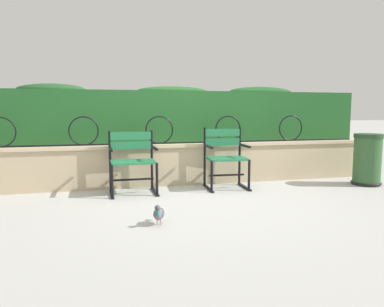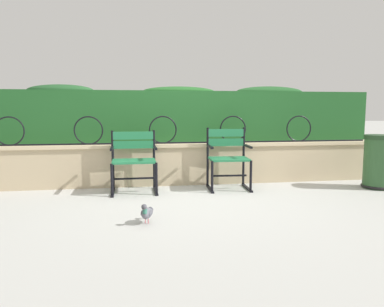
{
  "view_description": "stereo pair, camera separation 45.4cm",
  "coord_description": "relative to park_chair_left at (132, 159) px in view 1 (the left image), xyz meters",
  "views": [
    {
      "loc": [
        -1.23,
        -4.68,
        1.14
      ],
      "look_at": [
        0.0,
        0.12,
        0.55
      ],
      "focal_mm": 34.33,
      "sensor_mm": 36.0,
      "label": 1
    },
    {
      "loc": [
        -0.78,
        -4.77,
        1.14
      ],
      "look_at": [
        0.0,
        0.12,
        0.55
      ],
      "focal_mm": 34.33,
      "sensor_mm": 36.0,
      "label": 2
    }
  ],
  "objects": [
    {
      "name": "iron_arch_fence",
      "position": [
        0.5,
        0.39,
        0.35
      ],
      "size": [
        5.91,
        0.02,
        0.42
      ],
      "color": "black",
      "rests_on": "stone_wall"
    },
    {
      "name": "stone_wall",
      "position": [
        0.78,
        0.46,
        -0.14
      ],
      "size": [
        6.43,
        0.41,
        0.63
      ],
      "color": "tan",
      "rests_on": "ground"
    },
    {
      "name": "hedge_row",
      "position": [
        0.78,
        0.88,
        0.61
      ],
      "size": [
        6.3,
        0.49,
        0.9
      ],
      "color": "#1E5123",
      "rests_on": "stone_wall"
    },
    {
      "name": "park_chair_left",
      "position": [
        0.0,
        0.0,
        0.0
      ],
      "size": [
        0.63,
        0.53,
        0.85
      ],
      "color": "#237547",
      "rests_on": "ground"
    },
    {
      "name": "park_chair_right",
      "position": [
        1.35,
        0.01,
        0.0
      ],
      "size": [
        0.61,
        0.55,
        0.88
      ],
      "color": "#237547",
      "rests_on": "ground"
    },
    {
      "name": "trash_bin",
      "position": [
        3.52,
        -0.33,
        -0.09
      ],
      "size": [
        0.44,
        0.44,
        0.78
      ],
      "color": "#2D562D",
      "rests_on": "ground"
    },
    {
      "name": "ground_plane",
      "position": [
        0.78,
        -0.35,
        -0.46
      ],
      "size": [
        60.0,
        60.0,
        0.0
      ],
      "primitive_type": "plane",
      "color": "#ADADA8"
    },
    {
      "name": "pigeon_near_chairs",
      "position": [
        0.12,
        -1.5,
        -0.35
      ],
      "size": [
        0.15,
        0.29,
        0.22
      ],
      "color": "#5B5B66",
      "rests_on": "ground"
    }
  ]
}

